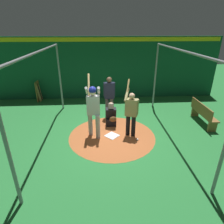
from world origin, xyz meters
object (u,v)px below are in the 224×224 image
object	(u,v)px
batter	(93,107)
bench	(203,113)
catcher	(111,116)
home_plate	(112,136)
umpire	(109,95)
visitor	(131,112)
baseball_1	(137,139)
baseball_0	(89,131)
bat_rack	(39,91)

from	to	relation	value
batter	bench	world-z (taller)	batter
batter	catcher	xyz separation A→B (m)	(-0.79, 0.65, -0.76)
catcher	bench	size ratio (longest dim) A/B	0.60
home_plate	bench	bearing A→B (deg)	102.01
home_plate	umpire	world-z (taller)	umpire
batter	bench	xyz separation A→B (m)	(-0.76, 4.36, -0.70)
home_plate	visitor	bearing A→B (deg)	93.31
bench	baseball_1	world-z (taller)	bench
bench	baseball_0	distance (m)	4.60
umpire	visitor	xyz separation A→B (m)	(1.61, 0.68, -0.07)
catcher	baseball_0	world-z (taller)	catcher
bat_rack	home_plate	bearing A→B (deg)	42.24
home_plate	baseball_1	bearing A→B (deg)	67.04
baseball_1	batter	bearing A→B (deg)	-104.93
umpire	baseball_1	xyz separation A→B (m)	(2.01, 0.88, -0.96)
bench	batter	bearing A→B (deg)	-80.14
bench	baseball_0	xyz separation A→B (m)	(0.44, -4.56, -0.40)
home_plate	batter	distance (m)	1.30
baseball_0	baseball_1	size ratio (longest dim) A/B	1.00
visitor	baseball_0	bearing A→B (deg)	-80.90
umpire	visitor	distance (m)	1.75
visitor	baseball_1	xyz separation A→B (m)	(0.41, 0.19, -0.89)
home_plate	baseball_1	distance (m)	0.94
home_plate	bat_rack	bearing A→B (deg)	-137.76
baseball_0	batter	bearing A→B (deg)	31.68
catcher	baseball_0	distance (m)	1.03
bat_rack	baseball_0	bearing A→B (deg)	37.54
home_plate	baseball_0	bearing A→B (deg)	-113.00
home_plate	bat_rack	size ratio (longest dim) A/B	0.40
bench	home_plate	bearing A→B (deg)	-77.99
umpire	baseball_0	xyz separation A→B (m)	(1.29, -0.82, -0.96)
visitor	bat_rack	distance (m)	5.90
catcher	umpire	size ratio (longest dim) A/B	0.56
home_plate	batter	bearing A→B (deg)	-93.07
batter	umpire	bearing A→B (deg)	158.76
bench	baseball_1	bearing A→B (deg)	-67.94
home_plate	umpire	distance (m)	1.92
bat_rack	baseball_1	xyz separation A→B (m)	(4.39, 4.52, -0.45)
bat_rack	catcher	bearing A→B (deg)	48.93
bench	visitor	bearing A→B (deg)	-76.14
baseball_1	baseball_0	bearing A→B (deg)	-112.98
visitor	baseball_0	xyz separation A→B (m)	(-0.32, -1.51, -0.89)
umpire	bench	bearing A→B (deg)	77.13
visitor	batter	bearing A→B (deg)	-68.86
baseball_1	home_plate	bearing A→B (deg)	-112.96
catcher	baseball_1	world-z (taller)	catcher
batter	baseball_0	world-z (taller)	batter
bench	baseball_1	xyz separation A→B (m)	(1.16, -2.86, -0.40)
home_plate	catcher	bearing A→B (deg)	179.01
home_plate	catcher	size ratio (longest dim) A/B	0.43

